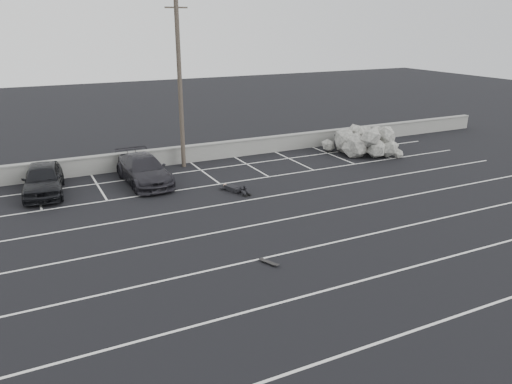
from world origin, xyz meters
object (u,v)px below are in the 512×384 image
trash_bin (338,141)px  person (232,186)px  riprap_pile (362,144)px  skateboard (269,262)px  car_right (144,170)px  utility_pole (180,84)px  car_left (43,179)px

trash_bin → person: 11.69m
riprap_pile → skateboard: size_ratio=6.91×
trash_bin → skateboard: 18.45m
car_right → riprap_pile: 14.60m
car_right → person: car_right is taller
utility_pole → trash_bin: 12.06m
utility_pole → trash_bin: size_ratio=10.74×
riprap_pile → skateboard: bearing=-138.5°
car_right → trash_bin: 14.31m
skateboard → person: bearing=52.0°
car_left → utility_pole: (8.00, 1.72, 4.14)m
car_right → trash_bin: bearing=5.6°
riprap_pile → utility_pole: bearing=169.2°
riprap_pile → skateboard: riprap_pile is taller
car_left → person: (8.79, -3.75, -0.54)m
trash_bin → skateboard: trash_bin is taller
car_left → car_right: 5.06m
car_right → trash_bin: (14.16, 2.01, -0.29)m
person → skateboard: 8.50m
utility_pole → trash_bin: (11.20, -0.18, -4.47)m
car_left → skateboard: bearing=-53.9°
person → skateboard: person is taller
trash_bin → person: (-10.42, -5.29, -0.21)m
car_right → utility_pole: size_ratio=0.53×
person → skateboard: size_ratio=3.82×
utility_pole → person: 7.24m
trash_bin → skateboard: bearing=-132.9°
car_left → riprap_pile: (19.64, -0.50, -0.14)m
car_left → car_right: bearing=1.8°
trash_bin → utility_pole: bearing=179.1°
car_left → trash_bin: (19.20, 1.54, -0.33)m
utility_pole → person: size_ratio=3.62×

